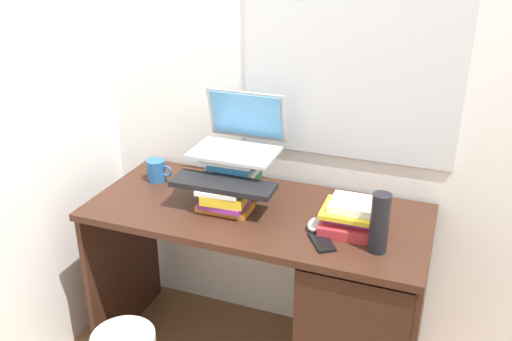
{
  "coord_description": "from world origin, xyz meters",
  "views": [
    {
      "loc": [
        0.71,
        -1.89,
        1.86
      ],
      "look_at": [
        0.0,
        -0.01,
        0.96
      ],
      "focal_mm": 39.28,
      "sensor_mm": 36.0,
      "label": 1
    }
  ],
  "objects": [
    {
      "name": "water_bottle",
      "position": [
        0.51,
        -0.14,
        0.89
      ],
      "size": [
        0.07,
        0.07,
        0.22
      ],
      "primitive_type": "cylinder",
      "color": "black",
      "rests_on": "desk"
    },
    {
      "name": "laptop",
      "position": [
        -0.14,
        0.15,
        1.02
      ],
      "size": [
        0.35,
        0.29,
        0.24
      ],
      "color": "#B7BABF",
      "rests_on": "book_stack_tall"
    },
    {
      "name": "book_stack_tall",
      "position": [
        -0.14,
        0.09,
        0.87
      ],
      "size": [
        0.25,
        0.2,
        0.19
      ],
      "color": "beige",
      "rests_on": "desk"
    },
    {
      "name": "book_stack_keyboard_riser",
      "position": [
        -0.12,
        -0.05,
        0.83
      ],
      "size": [
        0.22,
        0.18,
        0.11
      ],
      "color": "orange",
      "rests_on": "desk"
    },
    {
      "name": "wall_back",
      "position": [
        0.0,
        0.35,
        1.3
      ],
      "size": [
        6.0,
        0.06,
        2.6
      ],
      "color": "white",
      "rests_on": "ground"
    },
    {
      "name": "book_stack_side",
      "position": [
        0.39,
        -0.03,
        0.83
      ],
      "size": [
        0.23,
        0.2,
        0.12
      ],
      "color": "#B22D33",
      "rests_on": "desk"
    },
    {
      "name": "desk",
      "position": [
        0.35,
        -0.02,
        0.42
      ],
      "size": [
        1.39,
        0.62,
        0.78
      ],
      "color": "#381E14",
      "rests_on": "ground"
    },
    {
      "name": "computer_mouse",
      "position": [
        0.26,
        -0.06,
        0.79
      ],
      "size": [
        0.06,
        0.1,
        0.04
      ],
      "primitive_type": "ellipsoid",
      "color": "#A5A8AD",
      "rests_on": "desk"
    },
    {
      "name": "keyboard",
      "position": [
        -0.12,
        -0.06,
        0.9
      ],
      "size": [
        0.42,
        0.15,
        0.02
      ],
      "primitive_type": "cube",
      "rotation": [
        0.0,
        0.0,
        0.02
      ],
      "color": "black",
      "rests_on": "book_stack_keyboard_riser"
    },
    {
      "name": "mug",
      "position": [
        -0.52,
        0.1,
        0.83
      ],
      "size": [
        0.12,
        0.08,
        0.1
      ],
      "color": "#265999",
      "rests_on": "desk"
    },
    {
      "name": "wall_left",
      "position": [
        -0.89,
        0.0,
        1.3
      ],
      "size": [
        0.05,
        6.0,
        2.6
      ],
      "primitive_type": "cube",
      "color": "silver",
      "rests_on": "ground"
    },
    {
      "name": "cell_phone",
      "position": [
        0.31,
        -0.16,
        0.78
      ],
      "size": [
        0.13,
        0.15,
        0.01
      ],
      "primitive_type": "cube",
      "rotation": [
        0.0,
        0.0,
        0.59
      ],
      "color": "black",
      "rests_on": "desk"
    }
  ]
}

